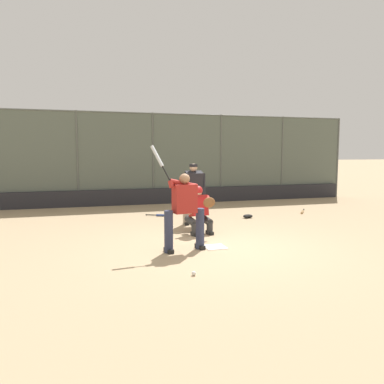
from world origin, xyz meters
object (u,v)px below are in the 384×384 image
at_px(catcher_behind_plate, 199,209).
at_px(spare_bat_near_backstop, 162,215).
at_px(batter_at_plate, 184,209).
at_px(umpire_home, 193,192).
at_px(baseball_loose, 194,273).
at_px(spare_bat_by_padding, 302,212).
at_px(fielding_glove_on_dirt, 248,216).

distance_m(catcher_behind_plate, spare_bat_near_backstop, 2.77).
distance_m(batter_at_plate, umpire_home, 2.71).
bearing_deg(umpire_home, baseball_loose, 76.12).
height_order(batter_at_plate, spare_bat_by_padding, batter_at_plate).
bearing_deg(baseball_loose, umpire_home, -106.50).
distance_m(spare_bat_near_backstop, spare_bat_by_padding, 4.57).
relative_size(batter_at_plate, spare_bat_near_backstop, 2.87).
bearing_deg(spare_bat_near_backstop, batter_at_plate, -67.56).
relative_size(umpire_home, fielding_glove_on_dirt, 5.51).
bearing_deg(umpire_home, spare_bat_near_backstop, -67.31).
relative_size(batter_at_plate, umpire_home, 1.27).
bearing_deg(spare_bat_by_padding, baseball_loose, -8.56).
bearing_deg(fielding_glove_on_dirt, batter_at_plate, 47.54).
bearing_deg(batter_at_plate, catcher_behind_plate, -128.62).
bearing_deg(catcher_behind_plate, spare_bat_near_backstop, -89.99).
bearing_deg(catcher_behind_plate, umpire_home, -107.25).
distance_m(catcher_behind_plate, umpire_home, 1.20).
xyz_separation_m(catcher_behind_plate, spare_bat_by_padding, (-4.16, -2.07, -0.56)).
bearing_deg(batter_at_plate, umpire_home, -120.47).
bearing_deg(spare_bat_near_backstop, spare_bat_by_padding, 20.20).
bearing_deg(spare_bat_by_padding, umpire_home, -39.40).
relative_size(batter_at_plate, spare_bat_by_padding, 2.99).
relative_size(catcher_behind_plate, baseball_loose, 15.58).
height_order(spare_bat_near_backstop, fielding_glove_on_dirt, fielding_glove_on_dirt).
distance_m(batter_at_plate, spare_bat_by_padding, 6.07).
bearing_deg(umpire_home, batter_at_plate, 72.13).
bearing_deg(spare_bat_near_backstop, umpire_home, -42.05).
xyz_separation_m(spare_bat_near_backstop, fielding_glove_on_dirt, (-2.41, 1.02, 0.02)).
bearing_deg(fielding_glove_on_dirt, spare_bat_by_padding, -169.23).
bearing_deg(catcher_behind_plate, spare_bat_by_padding, -161.30).
xyz_separation_m(catcher_behind_plate, umpire_home, (-0.19, -1.15, 0.29)).
height_order(spare_bat_near_backstop, spare_bat_by_padding, same).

